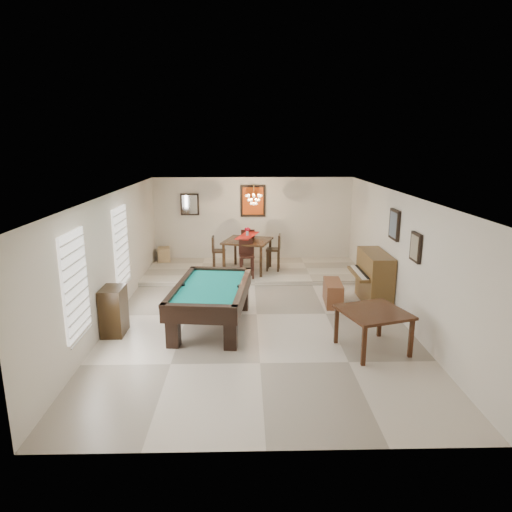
{
  "coord_description": "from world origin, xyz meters",
  "views": [
    {
      "loc": [
        -0.24,
        -9.25,
        3.6
      ],
      "look_at": [
        0.0,
        0.6,
        1.15
      ],
      "focal_mm": 32.0,
      "sensor_mm": 36.0,
      "label": 1
    }
  ],
  "objects_px": {
    "pool_table": "(211,306)",
    "dining_chair_north": "(247,246)",
    "upright_piano": "(368,278)",
    "flower_vase": "(247,231)",
    "apothecary_chest": "(114,311)",
    "dining_chair_west": "(219,254)",
    "piano_bench": "(333,293)",
    "dining_table": "(248,253)",
    "square_table": "(372,330)",
    "corner_bench": "(164,254)",
    "dining_chair_south": "(247,259)",
    "chandelier": "(254,196)",
    "dining_chair_east": "(273,252)"
  },
  "relations": [
    {
      "from": "pool_table",
      "to": "square_table",
      "type": "relative_size",
      "value": 2.36
    },
    {
      "from": "dining_chair_east",
      "to": "pool_table",
      "type": "bearing_deg",
      "value": -13.61
    },
    {
      "from": "piano_bench",
      "to": "dining_table",
      "type": "distance_m",
      "value": 3.15
    },
    {
      "from": "pool_table",
      "to": "dining_table",
      "type": "bearing_deg",
      "value": 84.7
    },
    {
      "from": "piano_bench",
      "to": "apothecary_chest",
      "type": "xyz_separation_m",
      "value": [
        -4.54,
        -1.57,
        0.2
      ]
    },
    {
      "from": "upright_piano",
      "to": "apothecary_chest",
      "type": "xyz_separation_m",
      "value": [
        -5.36,
        -1.64,
        -0.13
      ]
    },
    {
      "from": "pool_table",
      "to": "square_table",
      "type": "bearing_deg",
      "value": -15.34
    },
    {
      "from": "dining_table",
      "to": "dining_chair_east",
      "type": "distance_m",
      "value": 0.72
    },
    {
      "from": "square_table",
      "to": "upright_piano",
      "type": "relative_size",
      "value": 0.75
    },
    {
      "from": "dining_chair_south",
      "to": "dining_chair_east",
      "type": "bearing_deg",
      "value": 37.11
    },
    {
      "from": "upright_piano",
      "to": "dining_chair_west",
      "type": "height_order",
      "value": "upright_piano"
    },
    {
      "from": "square_table",
      "to": "upright_piano",
      "type": "height_order",
      "value": "upright_piano"
    },
    {
      "from": "dining_table",
      "to": "dining_chair_west",
      "type": "height_order",
      "value": "dining_table"
    },
    {
      "from": "pool_table",
      "to": "dining_chair_west",
      "type": "height_order",
      "value": "dining_chair_west"
    },
    {
      "from": "square_table",
      "to": "apothecary_chest",
      "type": "xyz_separation_m",
      "value": [
        -4.79,
        0.83,
        0.09
      ]
    },
    {
      "from": "pool_table",
      "to": "dining_chair_west",
      "type": "relative_size",
      "value": 2.59
    },
    {
      "from": "dining_chair_north",
      "to": "chandelier",
      "type": "distance_m",
      "value": 1.69
    },
    {
      "from": "dining_chair_east",
      "to": "chandelier",
      "type": "relative_size",
      "value": 1.71
    },
    {
      "from": "piano_bench",
      "to": "dining_chair_north",
      "type": "height_order",
      "value": "dining_chair_north"
    },
    {
      "from": "piano_bench",
      "to": "dining_chair_west",
      "type": "height_order",
      "value": "dining_chair_west"
    },
    {
      "from": "dining_table",
      "to": "dining_chair_north",
      "type": "bearing_deg",
      "value": 90.61
    },
    {
      "from": "square_table",
      "to": "dining_chair_north",
      "type": "height_order",
      "value": "dining_chair_north"
    },
    {
      "from": "flower_vase",
      "to": "dining_chair_north",
      "type": "relative_size",
      "value": 0.23
    },
    {
      "from": "flower_vase",
      "to": "corner_bench",
      "type": "distance_m",
      "value": 2.91
    },
    {
      "from": "dining_chair_north",
      "to": "upright_piano",
      "type": "bearing_deg",
      "value": 124.17
    },
    {
      "from": "square_table",
      "to": "chandelier",
      "type": "xyz_separation_m",
      "value": [
        -2.01,
        4.97,
        1.83
      ]
    },
    {
      "from": "square_table",
      "to": "dining_chair_north",
      "type": "relative_size",
      "value": 1.02
    },
    {
      "from": "pool_table",
      "to": "dining_chair_north",
      "type": "height_order",
      "value": "dining_chair_north"
    },
    {
      "from": "pool_table",
      "to": "apothecary_chest",
      "type": "xyz_separation_m",
      "value": [
        -1.85,
        -0.32,
        0.04
      ]
    },
    {
      "from": "apothecary_chest",
      "to": "dining_chair_west",
      "type": "distance_m",
      "value": 4.41
    },
    {
      "from": "flower_vase",
      "to": "dining_chair_east",
      "type": "height_order",
      "value": "flower_vase"
    },
    {
      "from": "square_table",
      "to": "dining_chair_north",
      "type": "distance_m",
      "value": 6.02
    },
    {
      "from": "upright_piano",
      "to": "flower_vase",
      "type": "height_order",
      "value": "flower_vase"
    },
    {
      "from": "pool_table",
      "to": "dining_table",
      "type": "distance_m",
      "value": 3.78
    },
    {
      "from": "piano_bench",
      "to": "dining_table",
      "type": "relative_size",
      "value": 0.79
    },
    {
      "from": "apothecary_chest",
      "to": "dining_chair_west",
      "type": "xyz_separation_m",
      "value": [
        1.81,
        4.02,
        0.14
      ]
    },
    {
      "from": "piano_bench",
      "to": "dining_chair_south",
      "type": "distance_m",
      "value": 2.66
    },
    {
      "from": "flower_vase",
      "to": "dining_chair_west",
      "type": "bearing_deg",
      "value": 179.94
    },
    {
      "from": "upright_piano",
      "to": "dining_chair_north",
      "type": "relative_size",
      "value": 1.35
    },
    {
      "from": "flower_vase",
      "to": "pool_table",
      "type": "bearing_deg",
      "value": -101.4
    },
    {
      "from": "upright_piano",
      "to": "corner_bench",
      "type": "distance_m",
      "value": 6.34
    },
    {
      "from": "apothecary_chest",
      "to": "dining_chair_east",
      "type": "xyz_separation_m",
      "value": [
        3.31,
        4.04,
        0.17
      ]
    },
    {
      "from": "pool_table",
      "to": "dining_chair_east",
      "type": "bearing_deg",
      "value": 74.62
    },
    {
      "from": "pool_table",
      "to": "dining_chair_north",
      "type": "distance_m",
      "value": 4.52
    },
    {
      "from": "dining_chair_east",
      "to": "upright_piano",
      "type": "bearing_deg",
      "value": 48.36
    },
    {
      "from": "dining_chair_south",
      "to": "chandelier",
      "type": "distance_m",
      "value": 1.79
    },
    {
      "from": "pool_table",
      "to": "piano_bench",
      "type": "relative_size",
      "value": 2.67
    },
    {
      "from": "piano_bench",
      "to": "flower_vase",
      "type": "distance_m",
      "value": 3.27
    },
    {
      "from": "piano_bench",
      "to": "chandelier",
      "type": "relative_size",
      "value": 1.57
    },
    {
      "from": "dining_chair_south",
      "to": "corner_bench",
      "type": "distance_m",
      "value": 3.1
    }
  ]
}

